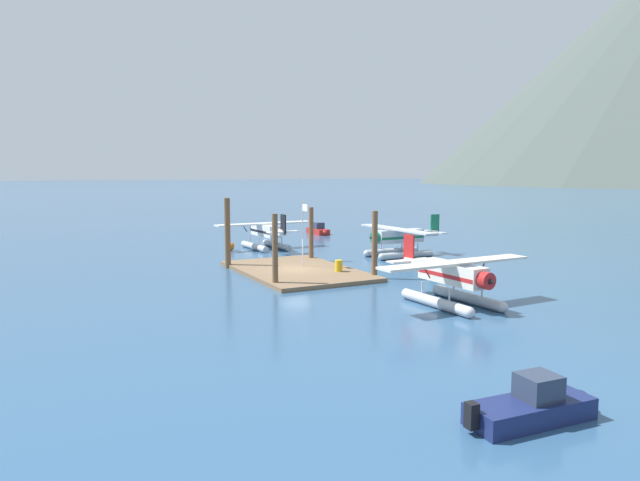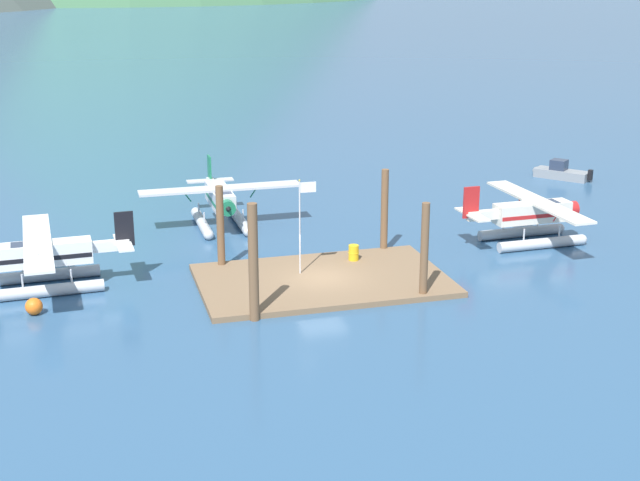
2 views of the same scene
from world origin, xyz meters
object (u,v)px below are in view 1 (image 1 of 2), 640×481
(fuel_drum, at_px, (339,266))
(seaplane_white_port_fwd, at_px, (265,234))
(flagpole, at_px, (303,226))
(seaplane_silver_bow_left, at_px, (399,240))
(boat_navy_open_se, at_px, (534,406))
(seaplane_cream_stbd_fwd, at_px, (452,279))
(mooring_buoy, at_px, (230,246))
(boat_red_open_west, at_px, (318,230))

(fuel_drum, relative_size, seaplane_white_port_fwd, 0.08)
(flagpole, height_order, seaplane_silver_bow_left, flagpole)
(seaplane_silver_bow_left, xyz_separation_m, boat_navy_open_se, (31.29, -16.76, -1.09))
(seaplane_cream_stbd_fwd, xyz_separation_m, boat_navy_open_se, (13.55, -8.14, -1.09))
(seaplane_white_port_fwd, bearing_deg, seaplane_cream_stbd_fwd, 1.03)
(fuel_drum, distance_m, seaplane_silver_bow_left, 11.48)
(fuel_drum, distance_m, seaplane_cream_stbd_fwd, 11.85)
(mooring_buoy, height_order, boat_navy_open_se, boat_navy_open_se)
(seaplane_cream_stbd_fwd, relative_size, seaplane_white_port_fwd, 1.00)
(flagpole, xyz_separation_m, seaplane_white_port_fwd, (-13.38, 2.04, -2.02))
(flagpole, xyz_separation_m, fuel_drum, (3.34, 1.41, -2.86))
(flagpole, distance_m, boat_navy_open_se, 29.37)
(mooring_buoy, distance_m, boat_red_open_west, 17.94)
(fuel_drum, relative_size, boat_navy_open_se, 0.18)
(flagpole, distance_m, boat_red_open_west, 27.44)
(seaplane_white_port_fwd, height_order, boat_red_open_west, seaplane_white_port_fwd)
(seaplane_white_port_fwd, relative_size, boat_navy_open_se, 2.14)
(mooring_buoy, bearing_deg, seaplane_white_port_fwd, 81.78)
(mooring_buoy, bearing_deg, boat_red_open_west, 123.22)
(flagpole, bearing_deg, seaplane_cream_stbd_fwd, 9.59)
(mooring_buoy, bearing_deg, seaplane_silver_bow_left, 48.54)
(flagpole, bearing_deg, seaplane_white_port_fwd, 171.34)
(seaplane_silver_bow_left, relative_size, seaplane_white_port_fwd, 1.00)
(seaplane_cream_stbd_fwd, xyz_separation_m, seaplane_white_port_fwd, (-28.49, -0.51, 0.00))
(flagpole, relative_size, fuel_drum, 5.94)
(seaplane_cream_stbd_fwd, distance_m, boat_navy_open_se, 15.84)
(seaplane_cream_stbd_fwd, relative_size, boat_red_open_west, 2.13)
(flagpole, distance_m, fuel_drum, 4.62)
(boat_red_open_west, bearing_deg, seaplane_silver_bow_left, -6.10)
(fuel_drum, xyz_separation_m, mooring_buoy, (-17.25, -2.99, -0.32))
(seaplane_white_port_fwd, xyz_separation_m, boat_red_open_west, (-10.35, 11.39, -1.09))
(seaplane_cream_stbd_fwd, bearing_deg, mooring_buoy, -171.88)
(seaplane_cream_stbd_fwd, distance_m, seaplane_white_port_fwd, 28.50)
(fuel_drum, distance_m, mooring_buoy, 17.51)
(seaplane_white_port_fwd, distance_m, boat_navy_open_se, 42.74)
(mooring_buoy, distance_m, seaplane_silver_bow_left, 17.07)
(flagpole, xyz_separation_m, seaplane_cream_stbd_fwd, (15.11, 2.55, -2.02))
(mooring_buoy, xyz_separation_m, seaplane_cream_stbd_fwd, (29.02, 4.14, 1.16))
(mooring_buoy, bearing_deg, seaplane_cream_stbd_fwd, 8.12)
(fuel_drum, bearing_deg, seaplane_white_port_fwd, 177.83)
(mooring_buoy, relative_size, boat_navy_open_se, 0.17)
(boat_navy_open_se, bearing_deg, seaplane_white_port_fwd, 169.72)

